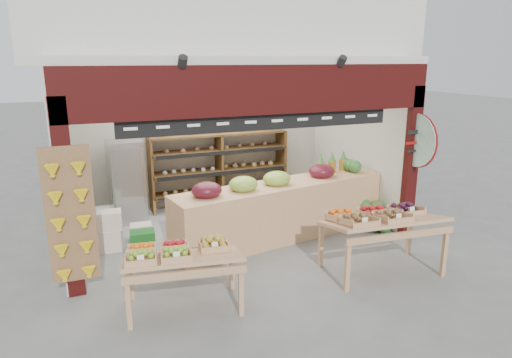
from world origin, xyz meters
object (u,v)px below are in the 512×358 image
object	(u,v)px
mid_counter	(281,209)
display_table_right	(378,218)
cardboard_stack	(123,234)
watermelon_pile	(374,218)
back_shelving	(219,153)
display_table_left	(175,255)
refrigerator	(127,181)

from	to	relation	value
mid_counter	display_table_right	distance (m)	1.90
cardboard_stack	watermelon_pile	size ratio (longest dim) A/B	1.42
back_shelving	cardboard_stack	size ratio (longest dim) A/B	2.95
back_shelving	display_table_left	bearing A→B (deg)	-115.40
watermelon_pile	display_table_right	bearing A→B (deg)	-125.59
cardboard_stack	mid_counter	bearing A→B (deg)	-12.95
display_table_left	display_table_right	world-z (taller)	display_table_right
mid_counter	display_table_right	world-z (taller)	mid_counter
refrigerator	display_table_right	bearing A→B (deg)	-53.47
refrigerator	watermelon_pile	bearing A→B (deg)	-31.68
cardboard_stack	back_shelving	bearing A→B (deg)	36.11
cardboard_stack	watermelon_pile	distance (m)	4.51
refrigerator	watermelon_pile	world-z (taller)	refrigerator
display_table_right	mid_counter	bearing A→B (deg)	113.70
back_shelving	watermelon_pile	xyz separation A→B (m)	(2.20, -2.48, -0.93)
display_table_left	watermelon_pile	xyz separation A→B (m)	(4.03, 1.36, -0.52)
cardboard_stack	display_table_left	xyz separation A→B (m)	(0.40, -2.22, 0.48)
display_table_right	watermelon_pile	distance (m)	1.91
refrigerator	display_table_right	xyz separation A→B (m)	(3.13, -3.64, 0.04)
refrigerator	display_table_right	world-z (taller)	refrigerator
display_table_right	back_shelving	bearing A→B (deg)	106.32
mid_counter	display_table_right	bearing A→B (deg)	-66.30
display_table_left	display_table_right	distance (m)	2.98
refrigerator	cardboard_stack	world-z (taller)	refrigerator
refrigerator	mid_counter	world-z (taller)	refrigerator
refrigerator	watermelon_pile	size ratio (longest dim) A/B	2.26
cardboard_stack	watermelon_pile	world-z (taller)	cardboard_stack
refrigerator	cardboard_stack	distance (m)	1.45
cardboard_stack	watermelon_pile	bearing A→B (deg)	-11.02
refrigerator	display_table_right	size ratio (longest dim) A/B	0.90
display_table_right	refrigerator	bearing A→B (deg)	130.63
mid_counter	watermelon_pile	distance (m)	1.85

